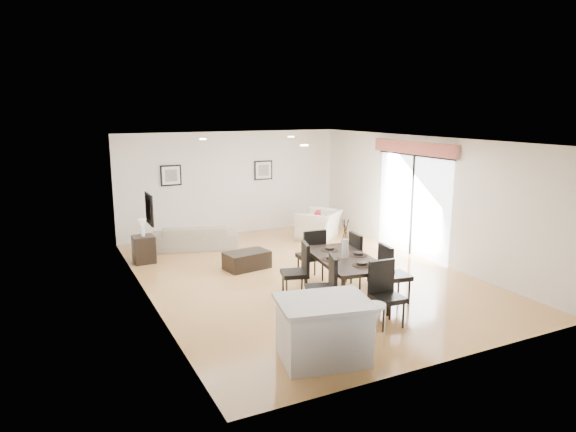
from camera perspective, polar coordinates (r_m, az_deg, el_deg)
name	(u,v)px	position (r m, az deg, el deg)	size (l,w,h in m)	color
ground	(302,276)	(10.34, 1.56, -6.63)	(8.00, 8.00, 0.00)	tan
wall_back	(232,183)	(13.61, -6.28, 3.64)	(6.00, 0.04, 2.70)	silver
wall_front	(450,264)	(6.82, 17.54, -5.12)	(6.00, 0.04, 2.70)	silver
wall_left	(146,224)	(9.02, -15.50, -0.91)	(0.04, 8.00, 2.70)	silver
wall_right	(423,198)	(11.68, 14.75, 1.96)	(0.04, 8.00, 2.70)	silver
ceiling	(303,140)	(9.82, 1.65, 8.48)	(6.00, 8.00, 0.02)	white
sofa	(195,237)	(12.39, -10.28, -2.30)	(1.97, 0.77, 0.58)	#A09481
armchair	(319,225)	(13.18, 3.46, -0.98)	(1.09, 0.95, 0.71)	white
courtyard_plant_a	(550,240)	(13.28, 27.14, -2.40)	(0.55, 0.48, 0.62)	#385E28
courtyard_plant_b	(470,218)	(14.70, 19.54, -0.24)	(0.41, 0.41, 0.74)	#385E28
dining_table	(345,262)	(8.93, 6.32, -5.07)	(1.19, 1.96, 0.77)	black
dining_chair_wnear	(326,283)	(8.24, 4.26, -7.43)	(0.57, 0.57, 1.00)	black
dining_chair_wfar	(299,267)	(9.01, 1.27, -5.73)	(0.55, 0.55, 0.99)	black
dining_chair_enear	(391,270)	(8.97, 11.36, -5.94)	(0.52, 0.52, 1.02)	black
dining_chair_efar	(360,257)	(9.68, 8.06, -4.49)	(0.51, 0.51, 1.02)	black
dining_chair_head	(385,289)	(8.08, 10.70, -8.03)	(0.47, 0.47, 0.99)	black
dining_chair_foot	(312,252)	(9.90, 2.72, -4.04)	(0.49, 0.49, 1.02)	black
vase	(345,242)	(8.83, 6.37, -2.86)	(0.87, 1.34, 0.68)	white
coffee_table	(247,260)	(10.76, -4.59, -4.91)	(0.90, 0.54, 0.36)	black
side_table	(144,249)	(11.54, -15.73, -3.58)	(0.44, 0.44, 0.59)	black
table_lamp	(142,225)	(11.41, -15.88, -0.97)	(0.20, 0.20, 0.38)	white
cushion	(318,218)	(13.00, 3.30, -0.19)	(0.33, 0.10, 0.33)	#AD1625
kitchen_island	(323,330)	(6.93, 3.96, -12.50)	(1.36, 1.14, 0.83)	silver
bar_stool	(375,310)	(7.30, 9.68, -10.27)	(0.29, 0.29, 0.64)	white
framed_print_back_left	(171,175)	(13.09, -12.88, 4.41)	(0.52, 0.04, 0.52)	black
framed_print_back_right	(263,170)	(13.87, -2.76, 5.10)	(0.52, 0.04, 0.52)	black
framed_print_left_wall	(149,209)	(8.78, -15.17, 0.75)	(0.04, 0.52, 0.52)	black
sliding_door	(413,182)	(11.83, 13.72, 3.68)	(0.12, 2.70, 2.57)	white
courtyard	(494,200)	(14.56, 21.90, 1.69)	(6.00, 6.00, 2.00)	gray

